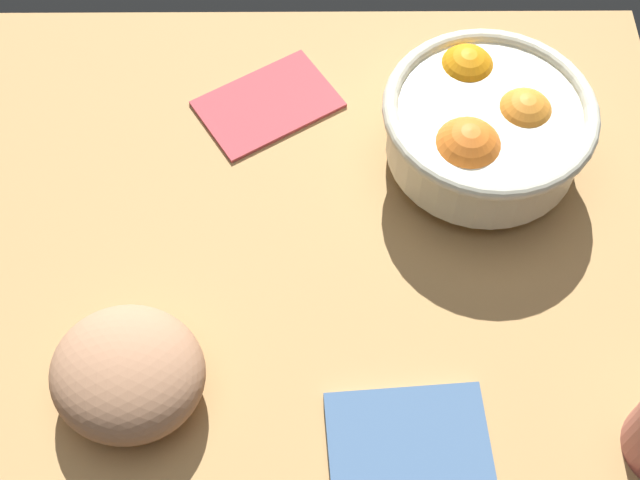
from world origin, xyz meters
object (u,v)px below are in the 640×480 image
at_px(fruit_bowl, 485,126).
at_px(napkin_folded, 408,439).
at_px(napkin_spare, 268,103).
at_px(bread_loaf, 128,373).

distance_m(fruit_bowl, napkin_folded, 0.32).
distance_m(fruit_bowl, napkin_spare, 0.24).
height_order(fruit_bowl, napkin_folded, fruit_bowl).
relative_size(fruit_bowl, bread_loaf, 1.56).
bearing_deg(fruit_bowl, bread_loaf, 37.45).
relative_size(fruit_bowl, napkin_spare, 1.46).
xyz_separation_m(bread_loaf, napkin_spare, (-0.11, -0.33, -0.03)).
xyz_separation_m(fruit_bowl, napkin_folded, (0.09, 0.31, -0.05)).
xyz_separation_m(fruit_bowl, napkin_spare, (0.22, -0.08, -0.05)).
height_order(fruit_bowl, bread_loaf, fruit_bowl).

